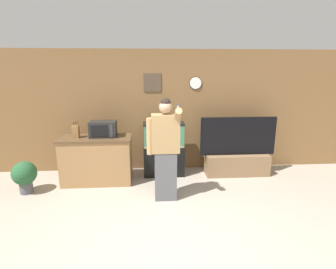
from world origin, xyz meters
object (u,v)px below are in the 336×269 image
(tv_on_stand, at_px, (237,158))
(potted_plant, at_px, (25,175))
(person_standing, at_px, (165,149))
(microwave, at_px, (103,129))
(aquarium_on_stand, at_px, (164,149))
(counter_island, at_px, (97,160))
(knife_block, at_px, (76,131))

(tv_on_stand, distance_m, potted_plant, 4.13)
(person_standing, bearing_deg, tv_on_stand, 32.07)
(microwave, bearing_deg, aquarium_on_stand, 11.58)
(tv_on_stand, bearing_deg, person_standing, -147.93)
(counter_island, height_order, knife_block, knife_block)
(microwave, bearing_deg, tv_on_stand, 3.15)
(aquarium_on_stand, relative_size, tv_on_stand, 0.71)
(knife_block, distance_m, aquarium_on_stand, 1.78)
(person_standing, xyz_separation_m, potted_plant, (-2.51, 0.40, -0.56))
(person_standing, bearing_deg, aquarium_on_stand, 87.96)
(aquarium_on_stand, xyz_separation_m, person_standing, (-0.04, -1.08, 0.35))
(potted_plant, bearing_deg, counter_island, 18.40)
(counter_island, relative_size, person_standing, 0.78)
(counter_island, relative_size, tv_on_stand, 0.86)
(counter_island, relative_size, potted_plant, 2.30)
(aquarium_on_stand, bearing_deg, knife_block, -169.94)
(counter_island, height_order, person_standing, person_standing)
(tv_on_stand, bearing_deg, aquarium_on_stand, 176.58)
(counter_island, xyz_separation_m, potted_plant, (-1.21, -0.40, -0.11))
(knife_block, xyz_separation_m, tv_on_stand, (3.23, 0.21, -0.68))
(aquarium_on_stand, relative_size, potted_plant, 1.89)
(aquarium_on_stand, relative_size, person_standing, 0.64)
(person_standing, relative_size, potted_plant, 2.94)
(knife_block, relative_size, potted_plant, 0.55)
(knife_block, height_order, potted_plant, knife_block)
(counter_island, bearing_deg, tv_on_stand, 3.75)
(aquarium_on_stand, distance_m, person_standing, 1.14)
(person_standing, height_order, potted_plant, person_standing)
(microwave, bearing_deg, counter_island, -165.44)
(counter_island, height_order, potted_plant, counter_island)
(potted_plant, bearing_deg, aquarium_on_stand, 15.05)
(aquarium_on_stand, bearing_deg, microwave, -168.42)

